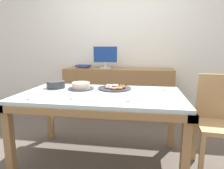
# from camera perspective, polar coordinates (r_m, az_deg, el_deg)

# --- Properties ---
(ground_plane) EXTENTS (12.00, 12.00, 0.00)m
(ground_plane) POSITION_cam_1_polar(r_m,az_deg,el_deg) (2.32, -3.03, -20.49)
(ground_plane) COLOR #564C44
(wall_back) EXTENTS (8.00, 0.10, 2.60)m
(wall_back) POSITION_cam_1_polar(r_m,az_deg,el_deg) (3.68, 2.42, 12.12)
(wall_back) COLOR white
(wall_back) RESTS_ON ground
(dining_table) EXTENTS (1.68, 0.94, 0.74)m
(dining_table) POSITION_cam_1_polar(r_m,az_deg,el_deg) (2.07, -3.21, -4.80)
(dining_table) COLOR silver
(dining_table) RESTS_ON ground
(chair) EXTENTS (0.45, 0.45, 0.94)m
(chair) POSITION_cam_1_polar(r_m,az_deg,el_deg) (2.20, 28.43, -8.58)
(chair) COLOR tan
(chair) RESTS_ON ground
(sideboard) EXTENTS (1.83, 0.44, 0.84)m
(sideboard) POSITION_cam_1_polar(r_m,az_deg,el_deg) (3.47, 1.74, -2.36)
(sideboard) COLOR olive
(sideboard) RESTS_ON ground
(computer_monitor) EXTENTS (0.42, 0.20, 0.38)m
(computer_monitor) POSITION_cam_1_polar(r_m,az_deg,el_deg) (3.42, -1.92, 7.80)
(computer_monitor) COLOR silver
(computer_monitor) RESTS_ON sideboard
(book_stack) EXTENTS (0.26, 0.21, 0.05)m
(book_stack) POSITION_cam_1_polar(r_m,az_deg,el_deg) (3.53, -8.22, 5.18)
(book_stack) COLOR maroon
(book_stack) RESTS_ON sideboard
(cake_chocolate_round) EXTENTS (0.29, 0.29, 0.08)m
(cake_chocolate_round) POSITION_cam_1_polar(r_m,az_deg,el_deg) (2.26, -8.88, -0.46)
(cake_chocolate_round) COLOR #333338
(cake_chocolate_round) RESTS_ON dining_table
(pastry_platter) EXTENTS (0.38, 0.38, 0.04)m
(pastry_platter) POSITION_cam_1_polar(r_m,az_deg,el_deg) (2.25, 0.78, -0.93)
(pastry_platter) COLOR #333338
(pastry_platter) RESTS_ON dining_table
(plate_stack) EXTENTS (0.21, 0.21, 0.08)m
(plate_stack) POSITION_cam_1_polar(r_m,az_deg,el_deg) (2.39, -15.72, 0.00)
(plate_stack) COLOR #333338
(plate_stack) RESTS_ON dining_table
(tealight_centre) EXTENTS (0.04, 0.04, 0.04)m
(tealight_centre) POSITION_cam_1_polar(r_m,az_deg,el_deg) (1.84, -11.42, -3.81)
(tealight_centre) COLOR silver
(tealight_centre) RESTS_ON dining_table
(tealight_near_front) EXTENTS (0.04, 0.04, 0.04)m
(tealight_near_front) POSITION_cam_1_polar(r_m,az_deg,el_deg) (1.74, 4.75, -4.48)
(tealight_near_front) COLOR silver
(tealight_near_front) RESTS_ON dining_table
(tealight_right_edge) EXTENTS (0.04, 0.04, 0.04)m
(tealight_right_edge) POSITION_cam_1_polar(r_m,az_deg,el_deg) (1.93, -22.60, -3.75)
(tealight_right_edge) COLOR silver
(tealight_right_edge) RESTS_ON dining_table
(tealight_near_cakes) EXTENTS (0.04, 0.04, 0.04)m
(tealight_near_cakes) POSITION_cam_1_polar(r_m,az_deg,el_deg) (2.23, 14.80, -1.45)
(tealight_near_cakes) COLOR silver
(tealight_near_cakes) RESTS_ON dining_table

